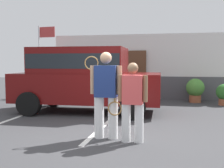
# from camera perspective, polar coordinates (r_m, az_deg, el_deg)

# --- Properties ---
(ground_plane) EXTENTS (40.00, 40.00, 0.00)m
(ground_plane) POSITION_cam_1_polar(r_m,az_deg,el_deg) (5.97, -1.19, -11.03)
(ground_plane) COLOR #38383A
(parking_stripe_0) EXTENTS (0.12, 4.40, 0.01)m
(parking_stripe_0) POSITION_cam_1_polar(r_m,az_deg,el_deg) (8.51, -19.12, -6.54)
(parking_stripe_0) COLOR silver
(parking_stripe_0) RESTS_ON ground_plane
(parking_stripe_1) EXTENTS (0.12, 4.40, 0.01)m
(parking_stripe_1) POSITION_cam_1_polar(r_m,az_deg,el_deg) (7.46, -0.86, -7.84)
(parking_stripe_1) COLOR silver
(parking_stripe_1) RESTS_ON ground_plane
(house_frontage) EXTENTS (8.07, 0.40, 2.81)m
(house_frontage) POSITION_cam_1_polar(r_m,az_deg,el_deg) (12.31, 6.25, 3.22)
(house_frontage) COLOR white
(house_frontage) RESTS_ON ground_plane
(parked_suv) EXTENTS (4.68, 2.32, 2.05)m
(parked_suv) POSITION_cam_1_polar(r_m,az_deg,el_deg) (8.88, -5.74, 1.57)
(parked_suv) COLOR #590C0C
(parked_suv) RESTS_ON ground_plane
(tennis_player_man) EXTENTS (0.80, 0.29, 1.81)m
(tennis_player_man) POSITION_cam_1_polar(r_m,az_deg,el_deg) (5.77, -1.29, -2.00)
(tennis_player_man) COLOR white
(tennis_player_man) RESTS_ON ground_plane
(tennis_player_woman) EXTENTS (0.86, 0.25, 1.59)m
(tennis_player_woman) POSITION_cam_1_polar(r_m,az_deg,el_deg) (5.52, 4.21, -3.60)
(tennis_player_woman) COLOR white
(tennis_player_woman) RESTS_ON ground_plane
(potted_plant_by_porch) EXTENTS (0.72, 0.72, 0.95)m
(potted_plant_by_porch) POSITION_cam_1_polar(r_m,az_deg,el_deg) (11.48, 16.78, -1.02)
(potted_plant_by_porch) COLOR #9E5638
(potted_plant_by_porch) RESTS_ON ground_plane
(potted_plant_secondary) EXTENTS (0.60, 0.60, 0.79)m
(potted_plant_secondary) POSITION_cam_1_polar(r_m,az_deg,el_deg) (11.09, 22.14, -1.81)
(potted_plant_secondary) COLOR #9E5638
(potted_plant_secondary) RESTS_ON ground_plane
(flag_pole) EXTENTS (0.80, 0.11, 3.18)m
(flag_pole) POSITION_cam_1_polar(r_m,az_deg,el_deg) (12.60, -14.06, 7.11)
(flag_pole) COLOR silver
(flag_pole) RESTS_ON ground_plane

